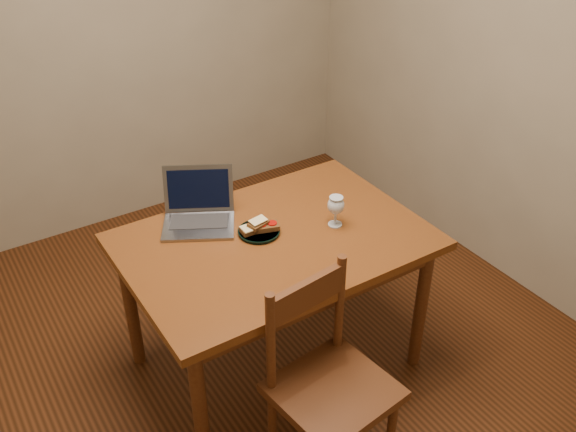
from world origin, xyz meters
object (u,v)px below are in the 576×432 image
table (275,254)px  plate (259,232)px  chair (329,377)px  laptop (199,208)px  milk_glass (336,211)px

table → plate: size_ratio=6.96×
chair → table: bearing=71.0°
laptop → plate: bearing=-25.6°
table → milk_glass: bearing=-11.6°
table → milk_glass: 0.33m
plate → milk_glass: milk_glass is taller
chair → plate: (0.09, 0.67, 0.25)m
table → plate: (-0.04, 0.07, 0.09)m
chair → milk_glass: 0.75m
milk_glass → laptop: size_ratio=0.36×
chair → laptop: 0.96m
chair → laptop: laptop is taller
plate → laptop: 0.30m
chair → plate: chair is taller
table → milk_glass: (0.28, -0.06, 0.16)m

